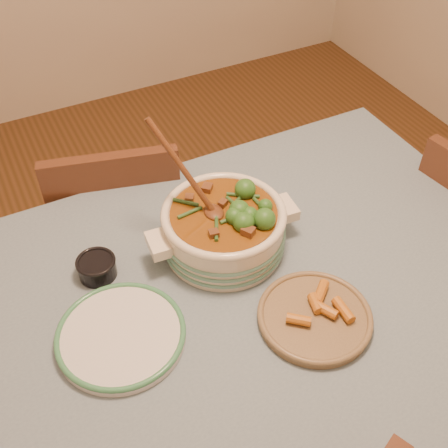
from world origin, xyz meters
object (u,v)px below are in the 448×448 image
(dining_table, at_px, (218,324))
(fried_plate, at_px, (315,316))
(stew_casserole, at_px, (223,225))
(chair_far, at_px, (121,225))
(condiment_bowl, at_px, (97,266))
(white_plate, at_px, (121,335))

(dining_table, relative_size, fried_plate, 5.72)
(stew_casserole, distance_m, fried_plate, 0.32)
(stew_casserole, xyz_separation_m, chair_far, (-0.15, 0.48, -0.35))
(stew_casserole, xyz_separation_m, fried_plate, (0.08, -0.31, -0.06))
(dining_table, height_order, stew_casserole, stew_casserole)
(condiment_bowl, relative_size, fried_plate, 0.36)
(fried_plate, bearing_deg, condiment_bowl, 138.20)
(stew_casserole, xyz_separation_m, condiment_bowl, (-0.33, 0.06, -0.05))
(white_plate, xyz_separation_m, condiment_bowl, (0.01, 0.21, 0.02))
(white_plate, distance_m, chair_far, 0.71)
(fried_plate, distance_m, chair_far, 0.87)
(white_plate, height_order, fried_plate, fried_plate)
(condiment_bowl, distance_m, fried_plate, 0.55)
(dining_table, distance_m, condiment_bowl, 0.34)
(dining_table, distance_m, white_plate, 0.26)
(white_plate, bearing_deg, stew_casserole, 24.21)
(stew_casserole, bearing_deg, dining_table, -121.17)
(white_plate, xyz_separation_m, chair_far, (0.18, 0.63, -0.28))
(stew_casserole, height_order, white_plate, stew_casserole)
(chair_far, bearing_deg, stew_casserole, 122.37)
(chair_far, bearing_deg, dining_table, 109.74)
(dining_table, xyz_separation_m, white_plate, (-0.24, 0.01, 0.11))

